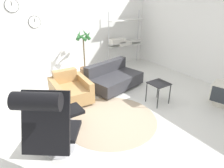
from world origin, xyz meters
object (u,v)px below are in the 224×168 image
object	(u,v)px
ottoman	(70,114)
shelf_unit	(123,39)
armchair_red	(70,91)
side_table	(159,85)
crt_television	(222,94)
lounge_chair	(48,121)
couch_low	(113,79)
potted_plant	(85,58)

from	to	relation	value
ottoman	shelf_unit	xyz separation A→B (m)	(2.98, 2.40, 0.65)
armchair_red	side_table	distance (m)	2.02
crt_television	shelf_unit	world-z (taller)	shelf_unit
crt_television	lounge_chair	bearing A→B (deg)	68.37
armchair_red	side_table	size ratio (longest dim) A/B	1.93
couch_low	potted_plant	world-z (taller)	potted_plant
lounge_chair	armchair_red	xyz separation A→B (m)	(0.98, 1.71, -0.53)
side_table	lounge_chair	bearing A→B (deg)	-168.71
lounge_chair	ottoman	xyz separation A→B (m)	(0.58, 0.78, -0.52)
armchair_red	shelf_unit	distance (m)	3.05
lounge_chair	ottoman	world-z (taller)	lounge_chair
ottoman	armchair_red	bearing A→B (deg)	66.58
couch_low	crt_television	bearing A→B (deg)	111.73
side_table	shelf_unit	size ratio (longest dim) A/B	0.27
ottoman	crt_television	world-z (taller)	crt_television
armchair_red	crt_television	bearing A→B (deg)	146.51
potted_plant	crt_television	bearing A→B (deg)	-62.71
side_table	potted_plant	xyz separation A→B (m)	(-0.61, 2.45, 0.13)
potted_plant	shelf_unit	bearing A→B (deg)	7.89
potted_plant	ottoman	bearing A→B (deg)	-122.80
couch_low	crt_television	world-z (taller)	couch_low
armchair_red	side_table	xyz separation A→B (m)	(1.62, -1.19, 0.19)
ottoman	shelf_unit	size ratio (longest dim) A/B	0.25
ottoman	crt_television	xyz separation A→B (m)	(3.12, -1.13, 0.03)
crt_television	shelf_unit	size ratio (longest dim) A/B	0.29
crt_television	couch_low	bearing A→B (deg)	18.04
armchair_red	crt_television	distance (m)	3.41
ottoman	potted_plant	xyz separation A→B (m)	(1.41, 2.18, 0.31)
couch_low	shelf_unit	distance (m)	2.03
armchair_red	couch_low	xyz separation A→B (m)	(1.26, 0.09, -0.01)
crt_television	potted_plant	world-z (taller)	potted_plant
crt_television	ottoman	bearing A→B (deg)	53.85
potted_plant	shelf_unit	xyz separation A→B (m)	(1.57, 0.22, 0.34)
lounge_chair	crt_television	size ratio (longest dim) A/B	2.45
couch_low	shelf_unit	xyz separation A→B (m)	(1.32, 1.39, 0.67)
armchair_red	ottoman	bearing A→B (deg)	70.19
lounge_chair	crt_television	world-z (taller)	lounge_chair
ottoman	couch_low	bearing A→B (deg)	31.39
lounge_chair	potted_plant	size ratio (longest dim) A/B	0.89
armchair_red	shelf_unit	xyz separation A→B (m)	(2.58, 1.48, 0.66)
lounge_chair	shelf_unit	size ratio (longest dim) A/B	0.72
couch_low	shelf_unit	world-z (taller)	shelf_unit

